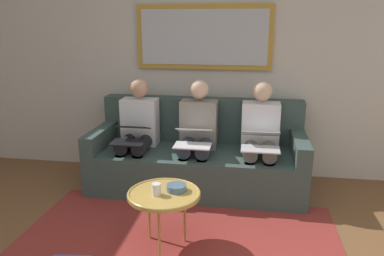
{
  "coord_description": "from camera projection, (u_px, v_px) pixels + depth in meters",
  "views": [
    {
      "loc": [
        -0.54,
        1.67,
        1.7
      ],
      "look_at": [
        0.0,
        -1.7,
        0.75
      ],
      "focal_mm": 35.49,
      "sensor_mm": 36.0,
      "label": 1
    }
  ],
  "objects": [
    {
      "name": "wall_rear",
      "position": [
        205.0,
        60.0,
        4.26
      ],
      "size": [
        6.0,
        0.12,
        2.6
      ],
      "primitive_type": "cube",
      "color": "beige",
      "rests_on": "ground_plane"
    },
    {
      "name": "area_rug",
      "position": [
        175.0,
        250.0,
        2.94
      ],
      "size": [
        2.6,
        1.8,
        0.01
      ],
      "primitive_type": "cube",
      "color": "maroon",
      "rests_on": "ground_plane"
    },
    {
      "name": "couch",
      "position": [
        198.0,
        157.0,
        4.06
      ],
      "size": [
        2.2,
        0.9,
        0.9
      ],
      "color": "#384C47",
      "rests_on": "ground_plane"
    },
    {
      "name": "framed_mirror",
      "position": [
        204.0,
        37.0,
        4.1
      ],
      "size": [
        1.47,
        0.05,
        0.68
      ],
      "color": "#B7892D"
    },
    {
      "name": "coffee_table",
      "position": [
        164.0,
        195.0,
        2.88
      ],
      "size": [
        0.56,
        0.56,
        0.46
      ],
      "color": "tan",
      "rests_on": "ground_plane"
    },
    {
      "name": "cup",
      "position": [
        156.0,
        189.0,
        2.83
      ],
      "size": [
        0.07,
        0.07,
        0.09
      ],
      "primitive_type": "cylinder",
      "color": "silver",
      "rests_on": "coffee_table"
    },
    {
      "name": "bowl",
      "position": [
        176.0,
        188.0,
        2.91
      ],
      "size": [
        0.15,
        0.15,
        0.05
      ],
      "primitive_type": "cylinder",
      "color": "slate",
      "rests_on": "coffee_table"
    },
    {
      "name": "person_left",
      "position": [
        260.0,
        135.0,
        3.82
      ],
      "size": [
        0.38,
        0.58,
        1.14
      ],
      "color": "silver",
      "rests_on": "couch"
    },
    {
      "name": "laptop_silver",
      "position": [
        261.0,
        140.0,
        3.59
      ],
      "size": [
        0.36,
        0.37,
        0.16
      ],
      "color": "silver"
    },
    {
      "name": "person_middle",
      "position": [
        197.0,
        132.0,
        3.92
      ],
      "size": [
        0.38,
        0.58,
        1.14
      ],
      "color": "gray",
      "rests_on": "couch"
    },
    {
      "name": "laptop_white",
      "position": [
        194.0,
        137.0,
        3.69
      ],
      "size": [
        0.35,
        0.37,
        0.16
      ],
      "color": "white"
    },
    {
      "name": "person_right",
      "position": [
        138.0,
        130.0,
        4.01
      ],
      "size": [
        0.38,
        0.58,
        1.14
      ],
      "color": "silver",
      "rests_on": "couch"
    },
    {
      "name": "laptop_black",
      "position": [
        131.0,
        134.0,
        3.78
      ],
      "size": [
        0.33,
        0.37,
        0.16
      ],
      "color": "black"
    }
  ]
}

